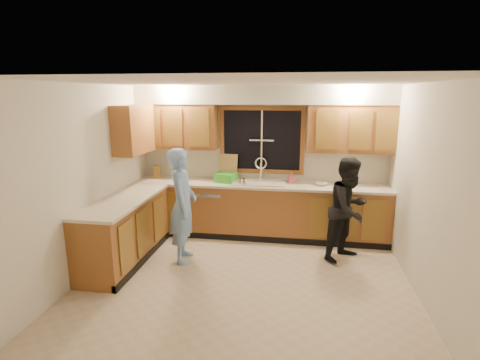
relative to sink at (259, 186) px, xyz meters
name	(u,v)px	position (x,y,z in m)	size (l,w,h in m)	color
floor	(245,280)	(0.00, -1.60, -0.86)	(4.20, 4.20, 0.00)	#C0AC93
ceiling	(246,82)	(0.00, -1.60, 1.64)	(4.20, 4.20, 0.00)	white
wall_back	(262,161)	(0.00, 0.30, 0.39)	(4.20, 4.20, 0.00)	silver
wall_left	(88,181)	(-2.10, -1.60, 0.39)	(3.80, 3.80, 0.00)	silver
wall_right	(427,194)	(2.10, -1.60, 0.39)	(3.80, 3.80, 0.00)	silver
base_cabinets_back	(259,211)	(0.00, 0.00, -0.42)	(4.20, 0.60, 0.88)	brown
base_cabinets_left	(125,231)	(-1.80, -1.25, -0.42)	(0.60, 1.90, 0.88)	brown
countertop_back	(259,185)	(0.00, -0.02, 0.04)	(4.20, 0.63, 0.04)	beige
countertop_left	(124,200)	(-1.79, -1.25, 0.04)	(0.63, 1.90, 0.04)	beige
upper_cabinets_left	(178,127)	(-1.43, 0.13, 0.96)	(1.35, 0.33, 0.75)	brown
upper_cabinets_right	(351,129)	(1.43, 0.13, 0.96)	(1.35, 0.33, 0.75)	brown
upper_cabinets_return	(134,129)	(-1.94, -0.48, 0.96)	(0.33, 0.90, 0.75)	brown
soffit	(261,95)	(0.00, 0.12, 1.49)	(4.20, 0.35, 0.30)	beige
window_frame	(262,140)	(0.00, 0.29, 0.74)	(1.44, 0.03, 1.14)	black
sink	(259,186)	(0.00, 0.00, 0.00)	(0.86, 0.52, 0.57)	silver
dishwasher	(210,210)	(-0.85, -0.01, -0.45)	(0.60, 0.56, 0.82)	white
stove	(105,246)	(-1.80, -1.82, -0.41)	(0.58, 0.75, 0.90)	white
man	(183,206)	(-0.97, -1.13, -0.04)	(0.60, 0.39, 1.65)	#7BA7E9
woman	(349,209)	(1.37, -0.70, -0.11)	(0.73, 0.57, 1.51)	black
knife_block	(157,172)	(-1.82, 0.09, 0.17)	(0.12, 0.10, 0.22)	olive
cutting_board	(228,167)	(-0.57, 0.22, 0.28)	(0.33, 0.02, 0.44)	tan
dish_crate	(226,177)	(-0.57, 0.02, 0.13)	(0.32, 0.30, 0.15)	green
soap_bottle	(291,178)	(0.52, 0.09, 0.15)	(0.08, 0.09, 0.19)	#DA5375
bowl	(321,184)	(1.00, 0.00, 0.08)	(0.19, 0.19, 0.05)	silver
can_left	(244,182)	(-0.23, -0.22, 0.11)	(0.07, 0.07, 0.12)	#C3B196
can_right	(240,182)	(-0.30, -0.18, 0.11)	(0.06, 0.06, 0.11)	#C3B196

